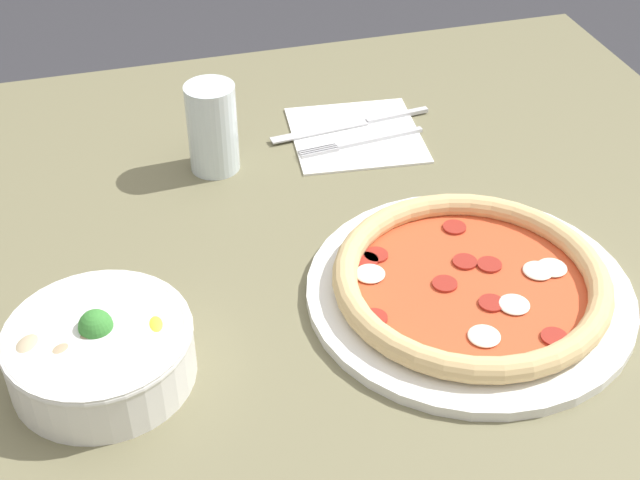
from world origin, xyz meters
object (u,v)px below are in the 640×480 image
fork (363,141)px  pizza (470,284)px  bowl (100,349)px  knife (358,123)px  glass (212,128)px

fork → pizza: bearing=86.7°
bowl → knife: bearing=-44.7°
fork → bowl: bearing=36.1°
bowl → fork: bowl is taller
fork → knife: 0.05m
pizza → glass: 0.38m
pizza → bowl: (-0.01, 0.38, 0.02)m
bowl → glass: (0.33, -0.17, 0.02)m
knife → glass: size_ratio=1.99×
pizza → glass: bearing=33.6°
knife → fork: bearing=74.4°
pizza → fork: bearing=2.7°
pizza → bowl: size_ratio=1.94×
fork → glass: 0.20m
glass → pizza: bearing=-146.4°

